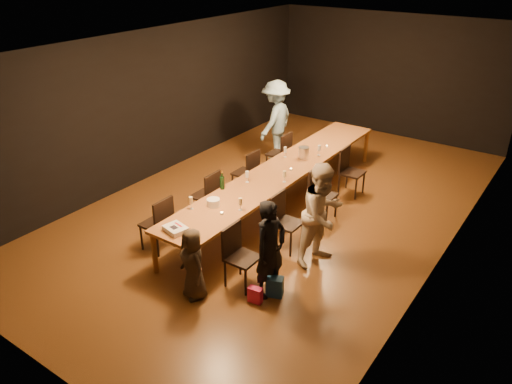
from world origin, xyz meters
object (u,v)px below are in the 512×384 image
Objects in this scene: chair_left_0 at (156,223)px; plate_stack at (213,202)px; woman_tan at (322,214)px; birthday_cake at (175,229)px; child at (193,264)px; chair_right_2 at (323,195)px; woman_birthday at (270,249)px; chair_right_3 at (352,172)px; ice_bucket at (304,153)px; chair_left_2 at (245,172)px; champagne_bottle at (222,180)px; chair_left_1 at (205,195)px; chair_right_1 at (287,223)px; man_blue at (276,120)px; table at (283,171)px; chair_left_3 at (279,153)px; chair_right_0 at (243,257)px.

chair_left_0 is 4.46× the size of plate_stack.
birthday_cake is (-1.54, -1.53, -0.03)m from woman_tan.
chair_right_2 is at bearing 104.89° from child.
woman_birthday is 1.14m from woman_tan.
ice_bucket reaches higher than chair_right_3.
child reaches higher than chair_left_2.
chair_left_2 is 2.64m from woman_tan.
champagne_bottle is at bearing 115.27° from birthday_cake.
chair_left_1 is 2.42m from woman_birthday.
chair_right_1 is 0.52× the size of man_blue.
table is 0.88m from chair_right_2.
woman_birthday is 1.41m from birthday_cake.
chair_left_3 is 3.14m from plate_stack.
chair_left_3 is 4.38m from child.
chair_right_2 is 1.41m from woman_tan.
chair_left_0 and chair_left_1 have the same top height.
chair_right_0 is at bearing 22.59° from man_blue.
chair_left_2 is (-1.70, 1.20, 0.00)m from chair_right_1.
chair_right_1 is 2.08m from chair_left_2.
birthday_cake is at bearing 178.24° from child.
plate_stack is at bearing 126.02° from woman_tan.
chair_right_0 is 4.95m from man_blue.
chair_right_2 is 1.00× the size of chair_left_0.
table is at bearing -90.00° from chair_right_2.
chair_left_0 is 4.18× the size of ice_bucket.
chair_left_3 is 3.36m from woman_tan.
chair_left_2 is 1.43m from champagne_bottle.
plate_stack reaches higher than birthday_cake.
child reaches higher than plate_stack.
chair_right_0 and chair_left_1 have the same top height.
woman_tan reaches higher than woman_birthday.
chair_left_0 is (-1.70, -3.60, 0.00)m from chair_right_3.
chair_left_0 is 1.29m from champagne_bottle.
chair_right_0 is at bearing -42.09° from champagne_bottle.
plate_stack is (-0.57, 1.15, 0.28)m from child.
child is 1.31m from plate_stack.
chair_right_1 is 1.00× the size of chair_left_3.
chair_left_0 is 2.40m from chair_left_2.
champagne_bottle is (0.46, -0.08, 0.45)m from chair_left_1.
plate_stack reaches higher than table.
chair_right_2 is 1.00× the size of chair_left_3.
chair_right_1 reaches higher than plate_stack.
chair_right_1 is 2.07m from ice_bucket.
plate_stack is (1.30, -3.81, -0.08)m from man_blue.
chair_right_3 is (0.00, 3.60, 0.00)m from chair_right_0.
man_blue reaches higher than chair_right_1.
champagne_bottle is (-0.31, 1.47, 0.13)m from birthday_cake.
ice_bucket reaches higher than chair_left_1.
chair_left_0 is 1.20m from chair_left_1.
chair_right_1 is at bearing 103.13° from woman_tan.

